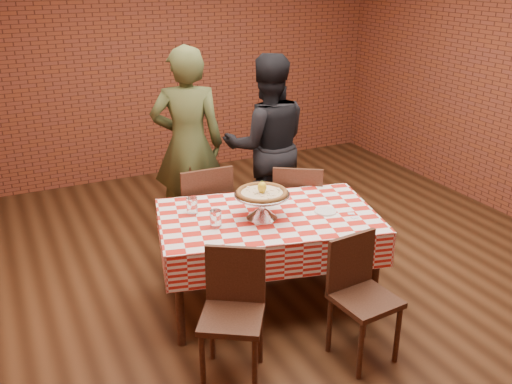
% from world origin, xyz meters
% --- Properties ---
extents(ground, '(6.00, 6.00, 0.00)m').
position_xyz_m(ground, '(0.00, 0.00, 0.00)').
color(ground, black).
rests_on(ground, ground).
extents(back_wall, '(5.50, 0.00, 5.50)m').
position_xyz_m(back_wall, '(0.00, 3.00, 1.45)').
color(back_wall, brown).
rests_on(back_wall, ground).
extents(table, '(1.77, 1.30, 0.75)m').
position_xyz_m(table, '(-0.32, -0.26, 0.38)').
color(table, '#45281A').
rests_on(table, ground).
extents(tablecloth, '(1.82, 1.35, 0.27)m').
position_xyz_m(tablecloth, '(-0.32, -0.26, 0.62)').
color(tablecloth, red).
rests_on(tablecloth, table).
extents(pizza_stand, '(0.57, 0.57, 0.19)m').
position_xyz_m(pizza_stand, '(-0.38, -0.28, 0.85)').
color(pizza_stand, silver).
rests_on(pizza_stand, tablecloth).
extents(pizza, '(0.51, 0.51, 0.03)m').
position_xyz_m(pizza, '(-0.38, -0.28, 0.95)').
color(pizza, beige).
rests_on(pizza, pizza_stand).
extents(lemon, '(0.09, 0.09, 0.09)m').
position_xyz_m(lemon, '(-0.38, -0.28, 1.00)').
color(lemon, yellow).
rests_on(lemon, pizza).
extents(water_glass_left, '(0.10, 0.10, 0.13)m').
position_xyz_m(water_glass_left, '(-0.75, -0.29, 0.82)').
color(water_glass_left, white).
rests_on(water_glass_left, tablecloth).
extents(water_glass_right, '(0.10, 0.10, 0.13)m').
position_xyz_m(water_glass_right, '(-0.82, 0.01, 0.82)').
color(water_glass_right, white).
rests_on(water_glass_right, tablecloth).
extents(side_plate, '(0.20, 0.20, 0.01)m').
position_xyz_m(side_plate, '(0.09, -0.40, 0.76)').
color(side_plate, white).
rests_on(side_plate, tablecloth).
extents(sweetener_packet_a, '(0.05, 0.04, 0.00)m').
position_xyz_m(sweetener_packet_a, '(0.23, -0.59, 0.76)').
color(sweetener_packet_a, white).
rests_on(sweetener_packet_a, tablecloth).
extents(sweetener_packet_b, '(0.06, 0.05, 0.00)m').
position_xyz_m(sweetener_packet_b, '(0.25, -0.52, 0.76)').
color(sweetener_packet_b, white).
rests_on(sweetener_packet_b, tablecloth).
extents(condiment_caddy, '(0.12, 0.10, 0.14)m').
position_xyz_m(condiment_caddy, '(-0.24, 0.05, 0.83)').
color(condiment_caddy, silver).
rests_on(condiment_caddy, tablecloth).
extents(chair_near_left, '(0.53, 0.53, 0.86)m').
position_xyz_m(chair_near_left, '(-0.92, -0.94, 0.43)').
color(chair_near_left, '#45281A').
rests_on(chair_near_left, ground).
extents(chair_near_right, '(0.41, 0.41, 0.86)m').
position_xyz_m(chair_near_right, '(-0.05, -1.14, 0.43)').
color(chair_near_right, '#45281A').
rests_on(chair_near_right, ground).
extents(chair_far_left, '(0.47, 0.47, 0.94)m').
position_xyz_m(chair_far_left, '(-0.54, 0.62, 0.47)').
color(chair_far_left, '#45281A').
rests_on(chair_far_left, ground).
extents(chair_far_right, '(0.59, 0.59, 0.91)m').
position_xyz_m(chair_far_right, '(0.29, 0.34, 0.45)').
color(chair_far_right, '#45281A').
rests_on(chair_far_right, ground).
extents(diner_olive, '(0.78, 0.64, 1.85)m').
position_xyz_m(diner_olive, '(-0.45, 1.14, 0.92)').
color(diner_olive, '#3C4523').
rests_on(diner_olive, ground).
extents(diner_black, '(1.00, 0.88, 1.75)m').
position_xyz_m(diner_black, '(0.28, 0.94, 0.88)').
color(diner_black, black).
rests_on(diner_black, ground).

